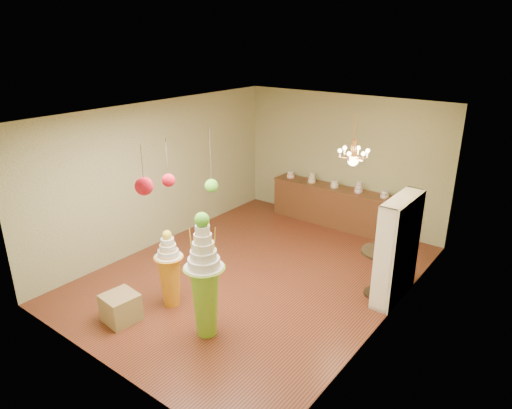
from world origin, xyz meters
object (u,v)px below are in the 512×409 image
Objects in this scene: pedestal_green at (205,286)px; pedestal_orange at (170,274)px; sideboard at (333,205)px; round_table at (379,266)px.

pedestal_orange is at bearing 167.56° from pedestal_green.
sideboard reaches higher than round_table.
round_table is (2.60, 2.35, -0.02)m from pedestal_orange.
pedestal_green reaches higher than sideboard.
pedestal_green is 3.04m from round_table.
sideboard is (0.50, 4.64, -0.08)m from pedestal_orange.
sideboard is (-0.51, 4.86, -0.33)m from pedestal_green.
pedestal_green is 1.06m from pedestal_orange.
round_table is at bearing 58.17° from pedestal_green.
pedestal_orange is (-1.00, 0.22, -0.25)m from pedestal_green.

